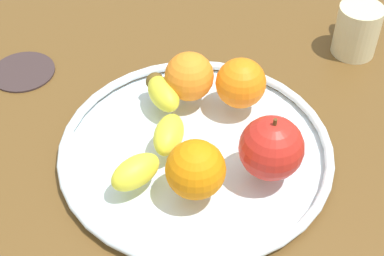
# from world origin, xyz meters

# --- Properties ---
(ground_plane) EXTENTS (1.37, 1.37, 0.04)m
(ground_plane) POSITION_xyz_m (0.00, 0.00, -0.02)
(ground_plane) COLOR brown
(fruit_bowl) EXTENTS (0.35, 0.35, 0.02)m
(fruit_bowl) POSITION_xyz_m (0.00, 0.00, 0.01)
(fruit_bowl) COLOR silver
(fruit_bowl) RESTS_ON ground_plane
(banana) EXTENTS (0.21, 0.10, 0.04)m
(banana) POSITION_xyz_m (0.01, 0.05, 0.04)
(banana) COLOR yellow
(banana) RESTS_ON fruit_bowl
(apple) EXTENTS (0.08, 0.08, 0.09)m
(apple) POSITION_xyz_m (-0.04, -0.09, 0.06)
(apple) COLOR red
(apple) RESTS_ON fruit_bowl
(orange_front_left) EXTENTS (0.07, 0.07, 0.07)m
(orange_front_left) POSITION_xyz_m (0.08, -0.06, 0.05)
(orange_front_left) COLOR orange
(orange_front_left) RESTS_ON fruit_bowl
(orange_back_right) EXTENTS (0.07, 0.07, 0.07)m
(orange_back_right) POSITION_xyz_m (-0.07, 0.00, 0.05)
(orange_back_right) COLOR orange
(orange_back_right) RESTS_ON fruit_bowl
(orange_front_right) EXTENTS (0.07, 0.07, 0.07)m
(orange_front_right) POSITION_xyz_m (0.09, 0.01, 0.05)
(orange_front_right) COLOR orange
(orange_front_right) RESTS_ON fruit_bowl
(ambient_mug) EXTENTS (0.10, 0.07, 0.08)m
(ambient_mug) POSITION_xyz_m (0.22, -0.24, 0.04)
(ambient_mug) COLOR beige
(ambient_mug) RESTS_ON ground_plane
(ambient_coaster) EXTENTS (0.09, 0.09, 0.01)m
(ambient_coaster) POSITION_xyz_m (0.16, 0.26, 0.00)
(ambient_coaster) COLOR #352727
(ambient_coaster) RESTS_ON ground_plane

